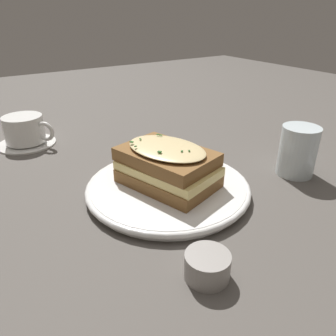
# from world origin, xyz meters

# --- Properties ---
(ground_plane) EXTENTS (2.40, 2.40, 0.00)m
(ground_plane) POSITION_xyz_m (0.00, 0.00, 0.00)
(ground_plane) COLOR #514C47
(dinner_plate) EXTENTS (0.27, 0.27, 0.02)m
(dinner_plate) POSITION_xyz_m (-0.03, 0.03, 0.01)
(dinner_plate) COLOR white
(dinner_plate) RESTS_ON ground_plane
(sandwich) EXTENTS (0.18, 0.14, 0.07)m
(sandwich) POSITION_xyz_m (-0.03, 0.02, 0.05)
(sandwich) COLOR brown
(sandwich) RESTS_ON dinner_plate
(teacup_with_saucer) EXTENTS (0.13, 0.13, 0.07)m
(teacup_with_saucer) POSITION_xyz_m (0.32, 0.17, 0.03)
(teacup_with_saucer) COLOR white
(teacup_with_saucer) RESTS_ON ground_plane
(water_glass) EXTENTS (0.07, 0.07, 0.09)m
(water_glass) POSITION_xyz_m (-0.10, -0.21, 0.05)
(water_glass) COLOR silver
(water_glass) RESTS_ON ground_plane
(condiment_pot) EXTENTS (0.05, 0.05, 0.03)m
(condiment_pot) POSITION_xyz_m (-0.21, 0.09, 0.02)
(condiment_pot) COLOR gray
(condiment_pot) RESTS_ON ground_plane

